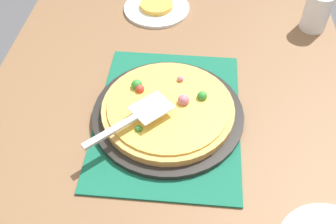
% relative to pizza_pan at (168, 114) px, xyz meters
% --- Properties ---
extents(dining_table, '(1.40, 1.00, 0.75)m').
position_rel_pizza_pan_xyz_m(dining_table, '(0.00, 0.00, -0.12)').
color(dining_table, brown).
rests_on(dining_table, ground_plane).
extents(placemat, '(0.48, 0.36, 0.01)m').
position_rel_pizza_pan_xyz_m(placemat, '(0.00, 0.00, -0.01)').
color(placemat, '#145B42').
rests_on(placemat, dining_table).
extents(pizza_pan, '(0.38, 0.38, 0.01)m').
position_rel_pizza_pan_xyz_m(pizza_pan, '(0.00, 0.00, 0.00)').
color(pizza_pan, black).
rests_on(pizza_pan, placemat).
extents(pizza, '(0.33, 0.33, 0.05)m').
position_rel_pizza_pan_xyz_m(pizza, '(0.00, 0.00, 0.02)').
color(pizza, tan).
rests_on(pizza, pizza_pan).
extents(plate_far_right, '(0.22, 0.22, 0.01)m').
position_rel_pizza_pan_xyz_m(plate_far_right, '(0.48, 0.08, -0.01)').
color(plate_far_right, white).
rests_on(plate_far_right, dining_table).
extents(served_slice_right, '(0.11, 0.11, 0.02)m').
position_rel_pizza_pan_xyz_m(served_slice_right, '(0.48, 0.08, 0.01)').
color(served_slice_right, gold).
rests_on(served_slice_right, plate_far_right).
extents(cup_far, '(0.08, 0.08, 0.12)m').
position_rel_pizza_pan_xyz_m(cup_far, '(0.42, -0.42, 0.05)').
color(cup_far, white).
rests_on(cup_far, dining_table).
extents(pizza_server, '(0.19, 0.20, 0.01)m').
position_rel_pizza_pan_xyz_m(pizza_server, '(-0.07, 0.07, 0.06)').
color(pizza_server, silver).
rests_on(pizza_server, pizza).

